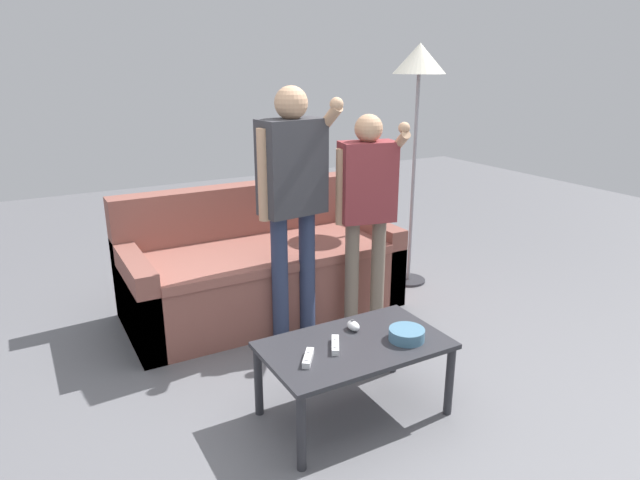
{
  "coord_description": "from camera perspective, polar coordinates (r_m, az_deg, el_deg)",
  "views": [
    {
      "loc": [
        -1.35,
        -2.23,
        1.76
      ],
      "look_at": [
        0.07,
        0.31,
        0.82
      ],
      "focal_mm": 31.2,
      "sensor_mm": 36.0,
      "label": 1
    }
  ],
  "objects": [
    {
      "name": "ground_plane",
      "position": [
        3.14,
        1.77,
        -16.15
      ],
      "size": [
        12.0,
        12.0,
        0.0
      ],
      "primitive_type": "plane",
      "color": "slate"
    },
    {
      "name": "couch",
      "position": [
        4.09,
        -6.14,
        -3.01
      ],
      "size": [
        1.93,
        0.89,
        0.88
      ],
      "color": "brown",
      "rests_on": "ground"
    },
    {
      "name": "coffee_table",
      "position": [
        2.86,
        3.57,
        -11.43
      ],
      "size": [
        0.92,
        0.54,
        0.41
      ],
      "color": "#2D2D33",
      "rests_on": "ground"
    },
    {
      "name": "snack_bowl",
      "position": [
        2.89,
        8.88,
        -9.55
      ],
      "size": [
        0.18,
        0.18,
        0.06
      ],
      "primitive_type": "cylinder",
      "color": "teal",
      "rests_on": "coffee_table"
    },
    {
      "name": "game_remote_nunchuk",
      "position": [
        2.96,
        3.43,
        -8.77
      ],
      "size": [
        0.06,
        0.09,
        0.05
      ],
      "color": "white",
      "rests_on": "coffee_table"
    },
    {
      "name": "floor_lamp",
      "position": [
        4.39,
        10.11,
        16.49
      ],
      "size": [
        0.4,
        0.4,
        1.89
      ],
      "color": "#2D2D33",
      "rests_on": "ground"
    },
    {
      "name": "player_right",
      "position": [
        3.64,
        4.84,
        4.33
      ],
      "size": [
        0.42,
        0.36,
        1.45
      ],
      "color": "#756656",
      "rests_on": "ground"
    },
    {
      "name": "player_center",
      "position": [
        3.45,
        -2.82,
        5.52
      ],
      "size": [
        0.5,
        0.32,
        1.62
      ],
      "color": "#2D3856",
      "rests_on": "ground"
    },
    {
      "name": "game_remote_wand_near",
      "position": [
        2.68,
        -1.22,
        -11.99
      ],
      "size": [
        0.12,
        0.15,
        0.03
      ],
      "color": "white",
      "rests_on": "coffee_table"
    },
    {
      "name": "game_remote_wand_far",
      "position": [
        2.79,
        1.58,
        -10.72
      ],
      "size": [
        0.11,
        0.16,
        0.03
      ],
      "color": "white",
      "rests_on": "coffee_table"
    }
  ]
}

